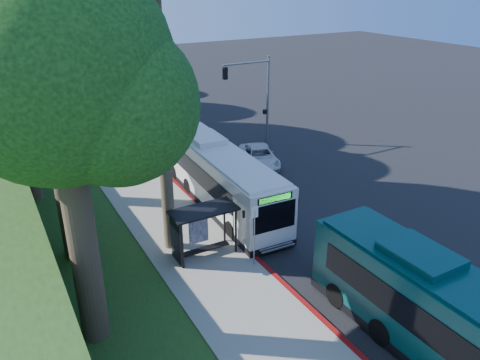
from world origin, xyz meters
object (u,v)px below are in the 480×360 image
white_bus (220,176)px  teal_bus (459,327)px  bus_shelter (198,223)px  pickup (259,156)px

white_bus → teal_bus: bearing=-83.5°
bus_shelter → pickup: size_ratio=0.66×
teal_bus → bus_shelter: bearing=112.7°
teal_bus → pickup: size_ratio=2.62×
white_bus → teal_bus: teal_bus is taller
teal_bus → pickup: 20.11m
bus_shelter → white_bus: white_bus is taller
white_bus → bus_shelter: bearing=-124.8°
bus_shelter → teal_bus: bearing=-66.8°
white_bus → pickup: white_bus is taller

